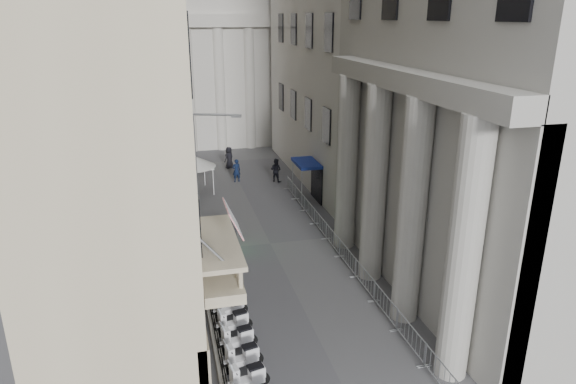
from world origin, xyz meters
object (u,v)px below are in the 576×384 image
at_px(pedestrian_b, 276,170).
at_px(pedestrian_a, 236,171).
at_px(info_kiosk, 230,238).
at_px(street_lamp, 202,174).
at_px(security_tent, 195,162).

bearing_deg(pedestrian_b, pedestrian_a, 27.26).
xyz_separation_m(pedestrian_a, pedestrian_b, (3.17, -0.69, 0.02)).
relative_size(info_kiosk, pedestrian_a, 1.03).
xyz_separation_m(street_lamp, info_kiosk, (1.40, -0.21, -3.87)).
relative_size(security_tent, street_lamp, 0.45).
bearing_deg(street_lamp, pedestrian_a, 92.82).
height_order(security_tent, pedestrian_a, security_tent).
height_order(security_tent, street_lamp, street_lamp).
xyz_separation_m(security_tent, pedestrian_a, (3.43, 2.02, -1.53)).
bearing_deg(pedestrian_a, street_lamp, 62.18).
height_order(security_tent, info_kiosk, security_tent).
bearing_deg(security_tent, street_lamp, -91.52).
relative_size(street_lamp, pedestrian_a, 4.25).
relative_size(security_tent, pedestrian_b, 1.87).
bearing_deg(info_kiosk, street_lamp, 147.11).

